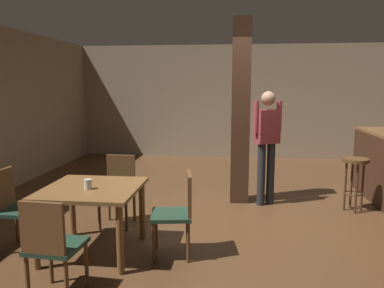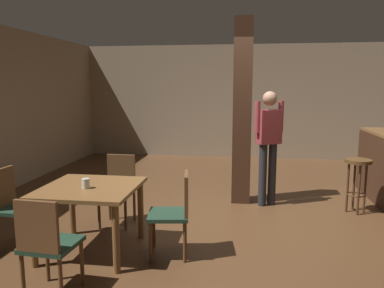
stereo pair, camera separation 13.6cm
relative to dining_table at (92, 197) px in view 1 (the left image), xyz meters
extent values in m
plane|color=#4C301C|center=(1.55, 1.28, -0.62)|extent=(10.80, 10.80, 0.00)
cube|color=gray|center=(1.55, 5.78, 0.78)|extent=(8.00, 0.10, 2.80)
cube|color=#382114|center=(1.59, 2.04, 0.78)|extent=(0.28, 0.28, 2.80)
cube|color=brown|center=(0.00, 0.00, 0.09)|extent=(1.00, 1.00, 0.04)
cylinder|color=brown|center=(0.43, 0.43, -0.27)|extent=(0.07, 0.07, 0.70)
cylinder|color=brown|center=(-0.43, 0.43, -0.27)|extent=(0.07, 0.07, 0.70)
cylinder|color=brown|center=(0.43, -0.43, -0.27)|extent=(0.07, 0.07, 0.70)
cylinder|color=brown|center=(-0.43, -0.43, -0.27)|extent=(0.07, 0.07, 0.70)
cube|color=#1E3828|center=(0.01, 0.79, -0.17)|extent=(0.43, 0.43, 0.04)
cube|color=brown|center=(0.01, 0.99, 0.05)|extent=(0.38, 0.04, 0.45)
cylinder|color=brown|center=(0.18, 0.61, -0.40)|extent=(0.04, 0.04, 0.43)
cylinder|color=brown|center=(-0.17, 0.62, -0.40)|extent=(0.04, 0.04, 0.43)
cylinder|color=brown|center=(0.19, 0.96, -0.40)|extent=(0.04, 0.04, 0.43)
cylinder|color=brown|center=(-0.16, 0.97, -0.40)|extent=(0.04, 0.04, 0.43)
cube|color=#1E3828|center=(0.01, -0.85, -0.17)|extent=(0.45, 0.45, 0.04)
cube|color=brown|center=(0.00, -1.04, 0.05)|extent=(0.38, 0.06, 0.45)
cylinder|color=brown|center=(-0.15, -0.67, -0.40)|extent=(0.04, 0.04, 0.43)
cylinder|color=brown|center=(0.20, -0.69, -0.40)|extent=(0.04, 0.04, 0.43)
cylinder|color=brown|center=(-0.18, -1.01, -0.40)|extent=(0.04, 0.04, 0.43)
cylinder|color=brown|center=(0.17, -1.04, -0.40)|extent=(0.04, 0.04, 0.43)
cube|color=#1E3828|center=(0.85, 0.03, -0.17)|extent=(0.48, 0.48, 0.04)
cube|color=brown|center=(1.04, 0.06, 0.05)|extent=(0.09, 0.38, 0.45)
cylinder|color=brown|center=(0.70, -0.17, -0.40)|extent=(0.04, 0.04, 0.43)
cylinder|color=brown|center=(0.65, 0.18, -0.40)|extent=(0.04, 0.04, 0.43)
cylinder|color=brown|center=(1.05, -0.12, -0.40)|extent=(0.04, 0.04, 0.43)
cylinder|color=brown|center=(1.00, 0.23, -0.40)|extent=(0.04, 0.04, 0.43)
cube|color=#1E3828|center=(-0.83, -0.02, -0.17)|extent=(0.44, 0.44, 0.04)
cube|color=brown|center=(-1.02, -0.01, 0.05)|extent=(0.05, 0.38, 0.45)
cylinder|color=brown|center=(-0.64, 0.15, -0.40)|extent=(0.04, 0.04, 0.43)
cylinder|color=brown|center=(-0.66, -0.20, -0.40)|extent=(0.04, 0.04, 0.43)
cylinder|color=brown|center=(-0.99, 0.16, -0.40)|extent=(0.04, 0.04, 0.43)
cylinder|color=beige|center=(-0.01, -0.09, 0.17)|extent=(0.08, 0.08, 0.11)
cube|color=maroon|center=(1.98, 1.91, 0.58)|extent=(0.39, 0.33, 0.50)
sphere|color=#997056|center=(1.98, 1.91, 0.99)|extent=(0.28, 0.28, 0.21)
cylinder|color=#232328|center=(2.06, 1.94, -0.15)|extent=(0.16, 0.16, 0.95)
cylinder|color=#232328|center=(1.91, 1.88, -0.15)|extent=(0.16, 0.16, 0.95)
cylinder|color=maroon|center=(2.16, 1.99, 0.73)|extent=(0.11, 0.11, 0.46)
cylinder|color=maroon|center=(1.81, 1.83, 0.73)|extent=(0.11, 0.11, 0.46)
cube|color=#382114|center=(3.81, 2.31, -0.10)|extent=(0.36, 1.73, 1.04)
cylinder|color=#4C3319|center=(3.23, 1.75, 0.13)|extent=(0.37, 0.37, 0.05)
torus|color=#422816|center=(3.23, 1.75, -0.36)|extent=(0.26, 0.26, 0.02)
cylinder|color=#422816|center=(3.23, 1.87, -0.26)|extent=(0.03, 0.03, 0.72)
cylinder|color=#422816|center=(3.23, 1.63, -0.26)|extent=(0.03, 0.03, 0.72)
cylinder|color=#422816|center=(3.35, 1.75, -0.26)|extent=(0.03, 0.03, 0.72)
cylinder|color=#422816|center=(3.11, 1.75, -0.26)|extent=(0.03, 0.03, 0.72)
camera|label=1|loc=(1.50, -3.72, 1.18)|focal=35.00mm
camera|label=2|loc=(1.63, -3.70, 1.18)|focal=35.00mm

